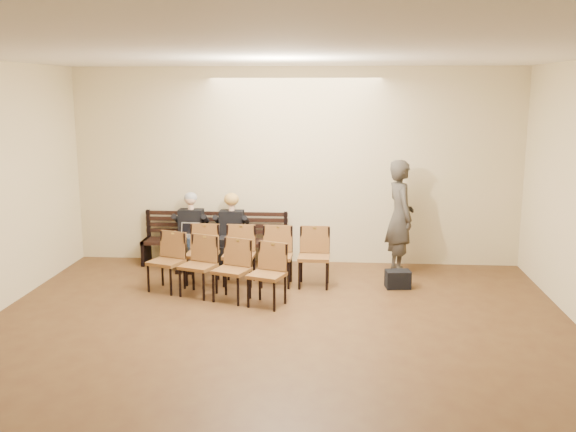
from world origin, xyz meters
name	(u,v)px	position (x,y,z in m)	size (l,w,h in m)	color
ground	(263,383)	(0.00, 0.00, 0.00)	(10.00, 10.00, 0.00)	brown
room_walls	(269,141)	(0.00, 0.79, 2.54)	(8.02, 10.01, 3.51)	beige
bench	(215,253)	(-1.42, 4.65, 0.23)	(2.60, 0.90, 0.45)	black
seated_man	(190,231)	(-1.83, 4.53, 0.64)	(0.53, 0.74, 1.28)	black
seated_woman	(231,234)	(-1.10, 4.53, 0.61)	(0.52, 0.72, 1.22)	black
laptop	(189,238)	(-1.81, 4.33, 0.57)	(0.32, 0.25, 0.23)	#BBBBC0
water_bottle	(233,239)	(-1.02, 4.31, 0.56)	(0.07, 0.07, 0.22)	silver
bag	(398,279)	(1.74, 3.53, 0.14)	(0.38, 0.26, 0.28)	black
passerby	(400,208)	(1.84, 4.44, 1.12)	(0.82, 0.54, 2.24)	#39342E
chair_row_front	(258,256)	(-0.50, 3.53, 0.48)	(2.31, 0.52, 0.95)	brown
chair_row_back	(214,269)	(-1.06, 2.81, 0.46)	(2.23, 0.50, 0.92)	brown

